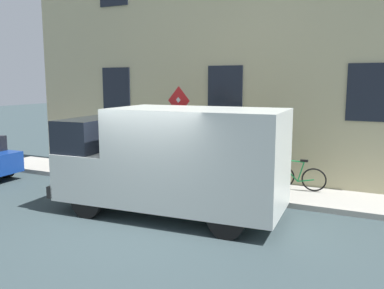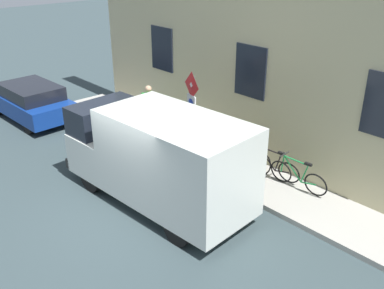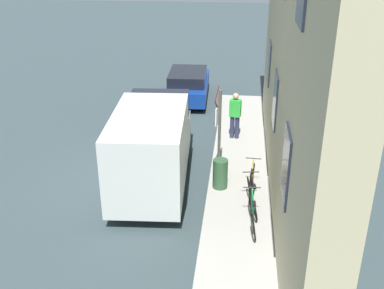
{
  "view_description": "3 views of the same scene",
  "coord_description": "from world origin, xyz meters",
  "views": [
    {
      "loc": [
        -7.34,
        -4.48,
        3.09
      ],
      "look_at": [
        2.3,
        0.19,
        1.42
      ],
      "focal_mm": 38.08,
      "sensor_mm": 36.0,
      "label": 1
    },
    {
      "loc": [
        -5.26,
        -7.78,
        6.14
      ],
      "look_at": [
        1.64,
        -0.3,
        1.41
      ],
      "focal_mm": 40.77,
      "sensor_mm": 36.0,
      "label": 2
    },
    {
      "loc": [
        3.2,
        -12.41,
        7.08
      ],
      "look_at": [
        1.85,
        0.1,
        1.3
      ],
      "focal_mm": 43.59,
      "sensor_mm": 36.0,
      "label": 3
    }
  ],
  "objects": [
    {
      "name": "pedestrian",
      "position": [
        3.06,
        3.37,
        1.07
      ],
      "size": [
        0.44,
        0.32,
        1.72
      ],
      "rotation": [
        0.0,
        0.0,
        1.42
      ],
      "color": "#262B47",
      "rests_on": "sidewalk_slab"
    },
    {
      "name": "litter_bin",
      "position": [
        2.73,
        -0.33,
        0.59
      ],
      "size": [
        0.44,
        0.44,
        0.9
      ],
      "primitive_type": "cylinder",
      "color": "#2D5133",
      "rests_on": "sidewalk_slab"
    },
    {
      "name": "bicycle_black",
      "position": [
        3.65,
        -1.4,
        0.51
      ],
      "size": [
        0.47,
        1.72,
        0.89
      ],
      "rotation": [
        0.0,
        0.0,
        1.69
      ],
      "color": "black",
      "rests_on": "sidewalk_slab"
    },
    {
      "name": "bicycle_orange",
      "position": [
        3.65,
        -0.54,
        0.51
      ],
      "size": [
        0.46,
        1.71,
        0.89
      ],
      "rotation": [
        0.0,
        0.0,
        1.52
      ],
      "color": "black",
      "rests_on": "sidewalk_slab"
    },
    {
      "name": "sidewalk_slab",
      "position": [
        3.29,
        0.0,
        0.07
      ],
      "size": [
        1.83,
        16.5,
        0.14
      ],
      "primitive_type": "cube",
      "color": "#9F9C94",
      "rests_on": "ground_plane"
    },
    {
      "name": "bicycle_green",
      "position": [
        3.65,
        -2.25,
        0.51
      ],
      "size": [
        0.46,
        1.72,
        0.89
      ],
      "rotation": [
        0.0,
        0.0,
        1.63
      ],
      "color": "black",
      "rests_on": "sidewalk_slab"
    },
    {
      "name": "building_facade",
      "position": [
        4.55,
        0.0,
        4.39
      ],
      "size": [
        0.75,
        14.5,
        8.77
      ],
      "color": "#BAB187",
      "rests_on": "ground_plane"
    },
    {
      "name": "ground_plane",
      "position": [
        0.0,
        0.0,
        0.0
      ],
      "size": [
        80.0,
        80.0,
        0.0
      ],
      "primitive_type": "plane",
      "color": "#313F43"
    },
    {
      "name": "delivery_van",
      "position": [
        0.68,
        -0.11,
        1.33
      ],
      "size": [
        2.32,
        5.44,
        2.5
      ],
      "rotation": [
        0.0,
        0.0,
        1.63
      ],
      "color": "silver",
      "rests_on": "ground_plane"
    },
    {
      "name": "sign_post_stacked",
      "position": [
        2.59,
        0.73,
        1.96
      ],
      "size": [
        0.2,
        0.55,
        2.7
      ],
      "color": "#474C47",
      "rests_on": "sidewalk_slab"
    }
  ]
}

